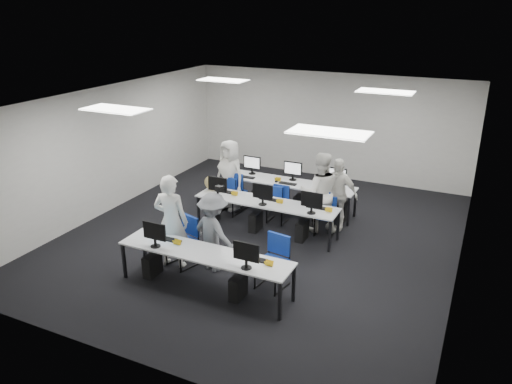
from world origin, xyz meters
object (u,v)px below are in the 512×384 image
at_px(chair_3, 278,211).
at_px(chair_4, 325,223).
at_px(desk_mid, 266,204).
at_px(chair_1, 273,271).
at_px(photographer, 213,232).
at_px(chair_7, 320,216).
at_px(chair_0, 183,250).
at_px(chair_2, 231,201).
at_px(chair_5, 236,198).
at_px(student_3, 337,194).
at_px(student_1, 320,192).
at_px(student_2, 230,175).
at_px(student_0, 171,221).
at_px(desk_front, 205,255).
at_px(chair_6, 276,206).

bearing_deg(chair_3, chair_4, -7.38).
bearing_deg(desk_mid, chair_4, 22.08).
relative_size(desk_mid, chair_1, 3.33).
bearing_deg(photographer, chair_7, -99.20).
bearing_deg(chair_0, chair_2, 115.87).
height_order(chair_5, student_3, student_3).
distance_m(student_1, student_2, 2.41).
distance_m(student_1, photographer, 2.81).
xyz_separation_m(desk_mid, student_0, (-1.02, -2.11, 0.24)).
relative_size(desk_mid, student_1, 1.77).
bearing_deg(chair_2, chair_7, 6.78).
bearing_deg(chair_5, desk_front, -54.44).
bearing_deg(student_0, chair_3, -119.14).
height_order(chair_6, student_2, student_2).
height_order(chair_6, student_1, student_1).
bearing_deg(chair_7, chair_5, 166.50).
height_order(chair_7, student_2, student_2).
relative_size(desk_front, chair_4, 3.89).
height_order(chair_4, chair_6, chair_4).
height_order(student_0, photographer, student_0).
bearing_deg(chair_3, desk_mid, -89.54).
height_order(chair_1, chair_5, chair_1).
bearing_deg(student_2, chair_7, 10.41).
bearing_deg(desk_front, chair_6, 92.32).
relative_size(chair_1, student_2, 0.56).
xyz_separation_m(chair_5, student_2, (-0.14, 0.00, 0.59)).
height_order(desk_front, student_3, student_3).
bearing_deg(chair_0, chair_5, 115.29).
relative_size(chair_7, student_3, 0.59).
xyz_separation_m(chair_0, chair_3, (0.86, 2.67, -0.04)).
bearing_deg(chair_0, chair_1, 17.50).
bearing_deg(student_0, chair_5, -94.77).
bearing_deg(chair_1, student_3, 93.79).
bearing_deg(student_3, student_1, -132.31).
distance_m(desk_front, chair_1, 1.25).
bearing_deg(desk_front, photographer, 107.92).
bearing_deg(chair_5, chair_1, -36.00).
bearing_deg(chair_2, student_2, 126.78).
distance_m(chair_0, student_0, 0.65).
distance_m(desk_front, chair_5, 3.75).
bearing_deg(photographer, chair_0, 25.67).
bearing_deg(chair_6, chair_5, 168.96).
height_order(chair_2, student_2, student_2).
height_order(chair_3, student_0, student_0).
bearing_deg(chair_2, photographer, -63.02).
bearing_deg(student_1, student_2, -30.98).
distance_m(chair_3, chair_7, 1.01).
height_order(chair_0, chair_5, chair_0).
bearing_deg(chair_4, student_3, 72.82).
xyz_separation_m(chair_2, chair_5, (-0.00, 0.24, -0.02)).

